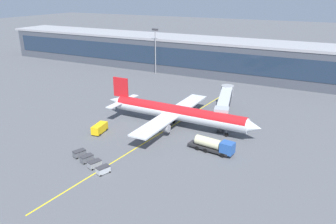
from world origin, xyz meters
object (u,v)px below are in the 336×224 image
at_px(baggage_cart_0, 79,153).
at_px(baggage_cart_3, 103,170).
at_px(baggage_cart_1, 87,158).
at_px(baggage_cart_2, 95,164).
at_px(crew_van, 100,128).
at_px(fuel_tanker, 214,145).
at_px(main_airliner, 177,113).

xyz_separation_m(baggage_cart_0, baggage_cart_3, (9.01, -3.31, 0.00)).
distance_m(baggage_cart_1, baggage_cart_2, 3.20).
height_order(crew_van, baggage_cart_0, crew_van).
relative_size(fuel_tanker, baggage_cart_2, 3.65).
xyz_separation_m(baggage_cart_2, baggage_cart_3, (3.00, -1.10, 0.00)).
xyz_separation_m(crew_van, baggage_cart_2, (10.20, -14.63, -0.53)).
relative_size(fuel_tanker, baggage_cart_1, 3.65).
height_order(fuel_tanker, crew_van, fuel_tanker).
distance_m(fuel_tanker, crew_van, 29.72).
xyz_separation_m(baggage_cart_1, baggage_cart_2, (3.00, -1.10, 0.00)).
bearing_deg(baggage_cart_1, baggage_cart_2, -20.14).
bearing_deg(fuel_tanker, main_airliner, 145.16).
bearing_deg(baggage_cart_0, crew_van, 108.65).
distance_m(main_airliner, baggage_cart_3, 28.70).
height_order(baggage_cart_0, baggage_cart_3, same).
distance_m(main_airliner, baggage_cart_2, 28.04).
bearing_deg(crew_van, baggage_cart_3, -49.98).
distance_m(baggage_cart_0, baggage_cart_1, 3.20).
bearing_deg(baggage_cart_0, baggage_cart_2, -20.14).
bearing_deg(baggage_cart_2, main_airliner, 78.62).
bearing_deg(baggage_cart_3, baggage_cart_1, 159.86).
height_order(baggage_cart_0, baggage_cart_2, same).
height_order(main_airliner, baggage_cart_1, main_airliner).
height_order(baggage_cart_2, baggage_cart_3, same).
distance_m(baggage_cart_0, baggage_cart_2, 6.40).
height_order(fuel_tanker, baggage_cart_3, fuel_tanker).
relative_size(baggage_cart_0, baggage_cart_3, 1.00).
xyz_separation_m(main_airliner, baggage_cart_3, (-2.49, -28.41, -3.16)).
bearing_deg(fuel_tanker, baggage_cart_1, -143.48).
height_order(main_airliner, baggage_cart_3, main_airliner).
distance_m(main_airliner, baggage_cart_1, 27.73).
height_order(main_airliner, baggage_cart_2, main_airliner).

